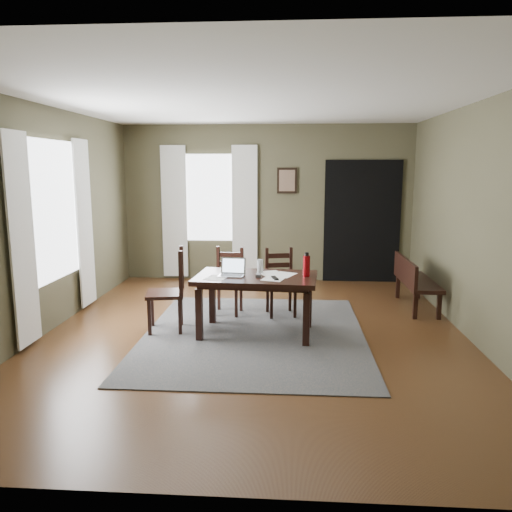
# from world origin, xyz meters

# --- Properties ---
(ground) EXTENTS (5.00, 6.00, 0.01)m
(ground) POSITION_xyz_m (0.00, 0.00, -0.01)
(ground) COLOR #492C16
(room_shell) EXTENTS (5.02, 6.02, 2.71)m
(room_shell) POSITION_xyz_m (0.00, 0.00, 1.80)
(room_shell) COLOR #4B4831
(room_shell) RESTS_ON ground
(rug) EXTENTS (2.60, 3.20, 0.01)m
(rug) POSITION_xyz_m (0.00, 0.00, 0.01)
(rug) COLOR #414141
(rug) RESTS_ON ground
(dining_table) EXTENTS (1.47, 0.95, 0.70)m
(dining_table) POSITION_xyz_m (0.02, 0.02, 0.63)
(dining_table) COLOR black
(dining_table) RESTS_ON rug
(chair_end) EXTENTS (0.51, 0.51, 1.01)m
(chair_end) POSITION_xyz_m (-1.03, 0.08, 0.50)
(chair_end) COLOR black
(chair_end) RESTS_ON rug
(chair_back_left) EXTENTS (0.43, 0.43, 0.89)m
(chair_back_left) POSITION_xyz_m (-0.42, 0.86, 0.44)
(chair_back_left) COLOR black
(chair_back_left) RESTS_ON rug
(chair_back_right) EXTENTS (0.46, 0.46, 0.89)m
(chair_back_right) POSITION_xyz_m (0.29, 0.85, 0.44)
(chair_back_right) COLOR black
(chair_back_right) RESTS_ON rug
(bench) EXTENTS (0.41, 1.26, 0.71)m
(bench) POSITION_xyz_m (2.16, 1.31, 0.43)
(bench) COLOR black
(bench) RESTS_ON ground
(laptop) EXTENTS (0.32, 0.26, 0.20)m
(laptop) POSITION_xyz_m (-0.26, 0.01, 0.77)
(laptop) COLOR #B7B7BC
(laptop) RESTS_ON dining_table
(computer_mouse) EXTENTS (0.06, 0.10, 0.03)m
(computer_mouse) POSITION_xyz_m (0.05, -0.05, 0.73)
(computer_mouse) COLOR #3F3F42
(computer_mouse) RESTS_ON dining_table
(tv_remote) EXTENTS (0.10, 0.19, 0.02)m
(tv_remote) POSITION_xyz_m (0.25, -0.15, 0.73)
(tv_remote) COLOR black
(tv_remote) RESTS_ON dining_table
(drinking_glass) EXTENTS (0.09, 0.09, 0.16)m
(drinking_glass) POSITION_xyz_m (0.06, 0.19, 0.80)
(drinking_glass) COLOR silver
(drinking_glass) RESTS_ON dining_table
(water_bottle) EXTENTS (0.10, 0.10, 0.28)m
(water_bottle) POSITION_xyz_m (0.61, 0.02, 0.85)
(water_bottle) COLOR #A80C14
(water_bottle) RESTS_ON dining_table
(paper_a) EXTENTS (0.29, 0.34, 0.00)m
(paper_a) POSITION_xyz_m (-0.43, -0.14, 0.72)
(paper_a) COLOR white
(paper_a) RESTS_ON dining_table
(paper_b) EXTENTS (0.31, 0.36, 0.00)m
(paper_b) POSITION_xyz_m (0.23, -0.12, 0.72)
(paper_b) COLOR white
(paper_b) RESTS_ON dining_table
(paper_c) EXTENTS (0.36, 0.40, 0.00)m
(paper_c) POSITION_xyz_m (0.20, 0.13, 0.72)
(paper_c) COLOR white
(paper_c) RESTS_ON dining_table
(paper_d) EXTENTS (0.34, 0.38, 0.00)m
(paper_d) POSITION_xyz_m (0.34, 0.08, 0.72)
(paper_d) COLOR white
(paper_d) RESTS_ON dining_table
(window_left) EXTENTS (0.01, 1.30, 1.70)m
(window_left) POSITION_xyz_m (-2.47, 0.20, 1.45)
(window_left) COLOR white
(window_left) RESTS_ON ground
(window_back) EXTENTS (1.00, 0.01, 1.50)m
(window_back) POSITION_xyz_m (-1.00, 2.97, 1.45)
(window_back) COLOR white
(window_back) RESTS_ON ground
(curtain_left_near) EXTENTS (0.03, 0.48, 2.30)m
(curtain_left_near) POSITION_xyz_m (-2.44, -0.62, 1.20)
(curtain_left_near) COLOR silver
(curtain_left_near) RESTS_ON ground
(curtain_left_far) EXTENTS (0.03, 0.48, 2.30)m
(curtain_left_far) POSITION_xyz_m (-2.44, 1.02, 1.20)
(curtain_left_far) COLOR silver
(curtain_left_far) RESTS_ON ground
(curtain_back_left) EXTENTS (0.44, 0.03, 2.30)m
(curtain_back_left) POSITION_xyz_m (-1.62, 2.94, 1.20)
(curtain_back_left) COLOR silver
(curtain_back_left) RESTS_ON ground
(curtain_back_right) EXTENTS (0.44, 0.03, 2.30)m
(curtain_back_right) POSITION_xyz_m (-0.38, 2.94, 1.20)
(curtain_back_right) COLOR silver
(curtain_back_right) RESTS_ON ground
(framed_picture) EXTENTS (0.34, 0.03, 0.44)m
(framed_picture) POSITION_xyz_m (0.35, 2.97, 1.75)
(framed_picture) COLOR black
(framed_picture) RESTS_ON ground
(doorway_back) EXTENTS (1.30, 0.03, 2.10)m
(doorway_back) POSITION_xyz_m (1.65, 2.97, 1.05)
(doorway_back) COLOR black
(doorway_back) RESTS_ON ground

